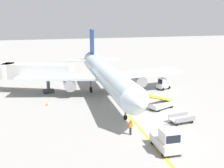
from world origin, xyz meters
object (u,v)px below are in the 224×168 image
safety_cone_nose_left (47,104)px  pushback_tug (167,140)px  airliner (105,74)px  safety_cone_nose_right (127,102)px  jet_bridge (30,72)px  baggage_tug_near_wing (163,84)px  baggage_cart_loaded (181,119)px  ground_crew_marshaller (131,127)px  belt_loader_forward_hold (161,103)px

safety_cone_nose_left → pushback_tug: bearing=-61.9°
airliner → safety_cone_nose_right: size_ratio=80.32×
airliner → safety_cone_nose_left: airliner is taller
jet_bridge → baggage_tug_near_wing: (22.21, -5.88, -2.62)m
baggage_cart_loaded → safety_cone_nose_left: 18.83m
pushback_tug → safety_cone_nose_right: bearing=82.4°
safety_cone_nose_left → ground_crew_marshaller: bearing=-60.4°
baggage_tug_near_wing → belt_loader_forward_hold: size_ratio=0.53×
belt_loader_forward_hold → safety_cone_nose_left: size_ratio=11.68×
baggage_tug_near_wing → ground_crew_marshaller: 20.41m
airliner → safety_cone_nose_right: airliner is taller
baggage_tug_near_wing → baggage_cart_loaded: size_ratio=0.71×
jet_bridge → baggage_cart_loaded: bearing=-51.6°
belt_loader_forward_hold → baggage_cart_loaded: bearing=-93.1°
pushback_tug → ground_crew_marshaller: bearing=113.1°
baggage_tug_near_wing → baggage_cart_loaded: (-5.89, -14.67, -0.46)m
belt_loader_forward_hold → safety_cone_nose_left: belt_loader_forward_hold is taller
jet_bridge → baggage_tug_near_wing: bearing=-14.8°
safety_cone_nose_left → safety_cone_nose_right: size_ratio=1.00×
belt_loader_forward_hold → safety_cone_nose_right: bearing=135.1°
belt_loader_forward_hold → jet_bridge: bearing=137.6°
baggage_cart_loaded → safety_cone_nose_left: size_ratio=8.62×
pushback_tug → ground_crew_marshaller: pushback_tug is taller
ground_crew_marshaller → baggage_cart_loaded: bearing=8.9°
baggage_cart_loaded → safety_cone_nose_left: bearing=140.4°
airliner → jet_bridge: size_ratio=2.80×
ground_crew_marshaller → safety_cone_nose_right: size_ratio=3.86×
jet_bridge → safety_cone_nose_left: 9.34m
airliner → pushback_tug: size_ratio=9.39×
airliner → belt_loader_forward_hold: (4.96, -9.80, -2.64)m
pushback_tug → safety_cone_nose_left: 19.79m
baggage_cart_loaded → ground_crew_marshaller: size_ratio=2.23×
jet_bridge → belt_loader_forward_hold: bearing=-42.4°
baggage_tug_near_wing → safety_cone_nose_left: (-20.40, -2.66, -0.71)m
airliner → jet_bridge: 12.82m
airliner → pushback_tug: 20.79m
airliner → safety_cone_nose_left: (-9.84, -3.19, -3.20)m
jet_bridge → baggage_cart_loaded: jet_bridge is taller
baggage_cart_loaded → safety_cone_nose_right: (-3.28, 8.96, -0.25)m
pushback_tug → ground_crew_marshaller: (-1.85, 4.34, -0.08)m
baggage_tug_near_wing → safety_cone_nose_right: (-9.18, -5.71, -0.71)m
airliner → belt_loader_forward_hold: size_ratio=6.88×
ground_crew_marshaller → safety_cone_nose_left: bearing=119.6°
baggage_tug_near_wing → belt_loader_forward_hold: belt_loader_forward_hold is taller
baggage_tug_near_wing → safety_cone_nose_left: size_ratio=6.15×
belt_loader_forward_hold → airliner: bearing=116.8°
pushback_tug → baggage_tug_near_wing: pushback_tug is taller
safety_cone_nose_right → baggage_cart_loaded: bearing=-69.9°
baggage_cart_loaded → safety_cone_nose_right: size_ratio=8.62×
pushback_tug → baggage_cart_loaded: (5.21, 5.44, -0.53)m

